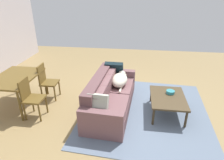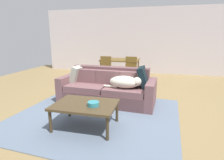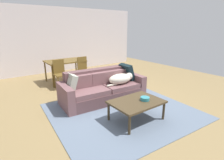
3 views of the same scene
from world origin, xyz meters
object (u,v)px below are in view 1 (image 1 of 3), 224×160
(couch, at_px, (109,97))
(throw_pillow_by_right_arm, at_px, (114,70))
(dog_on_left_cushion, at_px, (120,79))
(bowl_on_coffee_table, at_px, (170,92))
(coffee_table, at_px, (168,98))
(dining_table, at_px, (15,79))
(dining_chair_near_right, at_px, (47,80))
(dining_chair_near_left, at_px, (31,96))
(throw_pillow_by_left_arm, at_px, (97,105))

(couch, relative_size, throw_pillow_by_right_arm, 4.79)
(dog_on_left_cushion, distance_m, bowl_on_coffee_table, 1.24)
(coffee_table, relative_size, dining_table, 0.82)
(bowl_on_coffee_table, relative_size, dining_chair_near_right, 0.21)
(dining_table, bearing_deg, throw_pillow_by_right_arm, -66.01)
(dining_chair_near_right, bearing_deg, coffee_table, -98.53)
(dog_on_left_cushion, bearing_deg, dining_chair_near_left, 122.43)
(throw_pillow_by_left_arm, xyz_separation_m, coffee_table, (0.81, -1.43, -0.22))
(coffee_table, relative_size, dining_chair_near_left, 1.16)
(dining_chair_near_left, bearing_deg, dining_chair_near_right, 2.06)
(couch, relative_size, dining_table, 1.78)
(bowl_on_coffee_table, bearing_deg, dog_on_left_cushion, 75.06)
(coffee_table, bearing_deg, dining_chair_near_left, 99.85)
(throw_pillow_by_right_arm, relative_size, dining_table, 0.37)
(throw_pillow_by_left_arm, bearing_deg, dining_chair_near_right, 53.95)
(couch, bearing_deg, bowl_on_coffee_table, -80.34)
(couch, bearing_deg, coffee_table, -87.29)
(bowl_on_coffee_table, xyz_separation_m, dining_table, (-0.29, 3.59, 0.23))
(couch, bearing_deg, dining_table, 97.50)
(throw_pillow_by_right_arm, height_order, coffee_table, throw_pillow_by_right_arm)
(couch, height_order, throw_pillow_by_left_arm, throw_pillow_by_left_arm)
(throw_pillow_by_right_arm, height_order, bowl_on_coffee_table, throw_pillow_by_right_arm)
(throw_pillow_by_left_arm, xyz_separation_m, throw_pillow_by_right_arm, (1.67, -0.11, 0.03))
(coffee_table, bearing_deg, dining_table, 91.96)
(couch, relative_size, dining_chair_near_left, 2.52)
(couch, distance_m, bowl_on_coffee_table, 1.41)
(throw_pillow_by_left_arm, bearing_deg, dog_on_left_cushion, -12.99)
(dining_table, bearing_deg, dining_chair_near_left, -124.92)
(coffee_table, distance_m, dining_chair_near_left, 3.01)
(coffee_table, relative_size, bowl_on_coffee_table, 5.57)
(throw_pillow_by_left_arm, xyz_separation_m, dining_chair_near_left, (0.29, 1.53, -0.11))
(throw_pillow_by_left_arm, distance_m, bowl_on_coffee_table, 1.79)
(couch, height_order, coffee_table, couch)
(couch, height_order, dining_table, couch)
(throw_pillow_by_left_arm, relative_size, throw_pillow_by_right_arm, 0.85)
(couch, xyz_separation_m, throw_pillow_by_left_arm, (-0.83, 0.10, 0.29))
(coffee_table, distance_m, bowl_on_coffee_table, 0.20)
(throw_pillow_by_right_arm, distance_m, bowl_on_coffee_table, 1.56)
(dog_on_left_cushion, relative_size, dining_chair_near_left, 0.92)
(dog_on_left_cushion, relative_size, dining_chair_near_right, 0.92)
(coffee_table, bearing_deg, dog_on_left_cushion, 66.62)
(throw_pillow_by_left_arm, height_order, dining_chair_near_left, dining_chair_near_left)
(dog_on_left_cushion, bearing_deg, coffee_table, -109.64)
(dog_on_left_cushion, relative_size, throw_pillow_by_right_arm, 1.75)
(bowl_on_coffee_table, distance_m, dining_chair_near_right, 3.06)
(dining_table, bearing_deg, coffee_table, -88.04)
(dog_on_left_cushion, xyz_separation_m, dining_chair_near_left, (-1.00, 1.83, -0.06))
(dining_table, distance_m, dining_chair_near_right, 0.73)
(dining_chair_near_left, xyz_separation_m, dining_chair_near_right, (0.84, 0.03, -0.00))
(throw_pillow_by_left_arm, height_order, dining_table, throw_pillow_by_left_arm)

